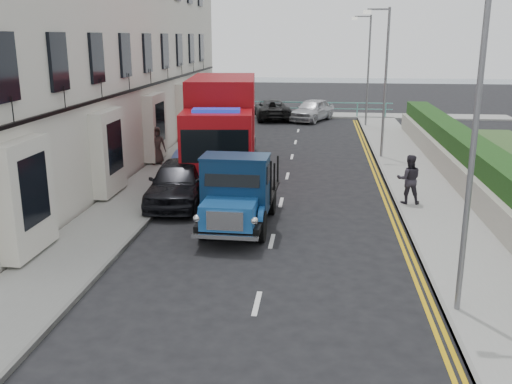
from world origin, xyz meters
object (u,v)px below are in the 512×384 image
red_lorry (222,125)px  parked_car_front (178,182)px  bedford_lorry (237,197)px  lamp_near (469,128)px  lamp_mid (383,75)px  lamp_far (367,64)px

red_lorry → parked_car_front: 4.58m
bedford_lorry → parked_car_front: 3.71m
bedford_lorry → red_lorry: (-1.61, 7.03, 1.09)m
lamp_near → bedford_lorry: (-5.31, 4.79, -2.92)m
lamp_mid → lamp_far: same height
lamp_mid → bedford_lorry: (-5.31, -11.21, -2.92)m
lamp_near → lamp_mid: size_ratio=1.00×
lamp_far → parked_car_front: lamp_far is taller
bedford_lorry → lamp_mid: bearing=66.1°
lamp_mid → bedford_lorry: size_ratio=1.40×
red_lorry → lamp_mid: bearing=25.1°
bedford_lorry → parked_car_front: (-2.47, 2.75, -0.30)m
lamp_near → lamp_far: bearing=90.0°
lamp_mid → lamp_far: bearing=90.0°
lamp_far → red_lorry: lamp_far is taller
lamp_far → bedford_lorry: lamp_far is taller
parked_car_front → lamp_far: bearing=64.4°
lamp_far → bedford_lorry: (-5.31, -21.21, -2.92)m
lamp_far → parked_car_front: size_ratio=1.53×
lamp_near → red_lorry: 13.82m
lamp_near → bedford_lorry: size_ratio=1.40×
bedford_lorry → lamp_near: bearing=-40.6°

